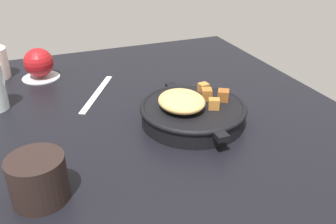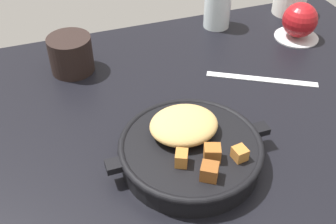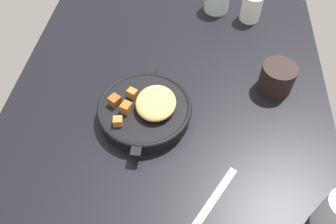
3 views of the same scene
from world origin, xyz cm
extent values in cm
cube|color=black|center=(0.00, 0.00, -1.20)|extent=(114.75, 85.35, 2.40)
cylinder|color=black|center=(-0.88, -5.14, 2.06)|extent=(22.75, 22.75, 4.12)
torus|color=black|center=(-0.88, -5.14, 3.79)|extent=(23.50, 23.50, 1.20)
cube|color=black|center=(11.71, -5.14, 3.50)|extent=(2.64, 2.40, 1.20)
cube|color=black|center=(-13.47, -5.14, 3.50)|extent=(2.64, 2.40, 1.20)
ellipsoid|color=tan|center=(-1.02, -2.27, 5.81)|extent=(11.28, 9.88, 3.39)
cube|color=#A86B2D|center=(-3.81, -8.61, 5.27)|extent=(2.66, 2.88, 2.30)
cube|color=#A86B2D|center=(5.00, -10.49, 5.13)|extent=(2.30, 2.41, 2.02)
cube|color=#935623|center=(0.94, -9.26, 5.38)|extent=(3.14, 2.97, 2.53)
cube|color=brown|center=(-0.93, -12.49, 5.34)|extent=(3.43, 3.41, 2.43)
cylinder|color=#B7BABF|center=(38.21, 24.34, 0.30)|extent=(10.44, 10.44, 0.60)
sphere|color=maroon|center=(38.21, 24.34, 4.68)|extent=(8.15, 8.15, 8.15)
cube|color=silver|center=(21.82, 11.67, 0.18)|extent=(20.72, 12.73, 0.36)
cylinder|color=black|center=(-14.67, 28.28, 3.89)|extent=(9.12, 9.12, 7.79)
camera|label=1|loc=(-64.62, 25.97, 40.06)|focal=38.86mm
camera|label=2|loc=(-20.04, -49.04, 50.95)|focal=44.67mm
camera|label=3|loc=(50.23, 6.49, 69.38)|focal=36.20mm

